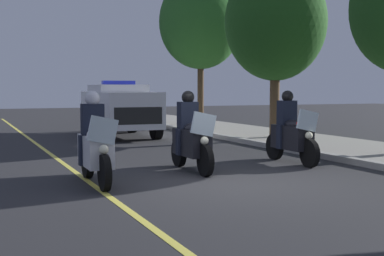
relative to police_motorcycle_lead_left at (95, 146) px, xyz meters
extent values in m
plane|color=#28282B|center=(0.93, 2.40, -0.70)|extent=(80.00, 80.00, 0.00)
cube|color=#E0D14C|center=(0.93, -0.07, -0.70)|extent=(48.00, 0.12, 0.01)
cylinder|color=black|center=(0.76, -0.02, -0.38)|extent=(0.64, 0.14, 0.64)
cylinder|color=black|center=(-0.74, 0.02, -0.38)|extent=(0.64, 0.16, 0.64)
cube|color=white|center=(0.03, 0.00, -0.08)|extent=(1.21, 0.47, 0.56)
ellipsoid|color=white|center=(0.08, 0.00, 0.22)|extent=(0.57, 0.33, 0.24)
cube|color=silver|center=(0.66, -0.02, 0.35)|extent=(0.07, 0.56, 0.53)
sphere|color=#F9F4CC|center=(0.72, -0.02, 0.02)|extent=(0.17, 0.17, 0.17)
sphere|color=red|center=(0.53, -0.17, 0.28)|extent=(0.09, 0.09, 0.09)
sphere|color=#1933F2|center=(0.54, 0.15, 0.28)|extent=(0.09, 0.09, 0.09)
cube|color=black|center=(-0.20, 0.00, 0.48)|extent=(0.29, 0.41, 0.60)
cube|color=black|center=(-0.13, 0.20, -0.08)|extent=(0.18, 0.14, 0.56)
cube|color=black|center=(-0.14, -0.20, -0.08)|extent=(0.18, 0.14, 0.56)
sphere|color=silver|center=(-0.18, 0.00, 0.88)|extent=(0.28, 0.28, 0.28)
cylinder|color=black|center=(0.05, 2.22, -0.38)|extent=(0.64, 0.14, 0.64)
cylinder|color=black|center=(-1.45, 2.26, -0.38)|extent=(0.64, 0.16, 0.64)
cube|color=black|center=(-0.68, 2.24, -0.08)|extent=(1.21, 0.47, 0.56)
ellipsoid|color=black|center=(-0.63, 2.24, 0.22)|extent=(0.57, 0.33, 0.24)
cube|color=silver|center=(-0.05, 2.23, 0.35)|extent=(0.07, 0.56, 0.53)
sphere|color=#F9F4CC|center=(0.01, 2.22, 0.02)|extent=(0.17, 0.17, 0.17)
sphere|color=red|center=(-0.18, 2.07, 0.28)|extent=(0.09, 0.09, 0.09)
sphere|color=#1933F2|center=(-0.17, 2.39, 0.28)|extent=(0.09, 0.09, 0.09)
cube|color=black|center=(-0.91, 2.25, 0.48)|extent=(0.29, 0.41, 0.60)
cube|color=black|center=(-0.84, 2.44, -0.08)|extent=(0.18, 0.14, 0.56)
cube|color=black|center=(-0.85, 2.04, -0.08)|extent=(0.18, 0.14, 0.56)
sphere|color=black|center=(-0.89, 2.25, 0.88)|extent=(0.28, 0.28, 0.28)
cylinder|color=black|center=(-0.10, 4.86, -0.38)|extent=(0.64, 0.14, 0.64)
cylinder|color=black|center=(-1.60, 4.90, -0.38)|extent=(0.64, 0.16, 0.64)
cube|color=black|center=(-0.83, 4.88, -0.08)|extent=(1.21, 0.47, 0.56)
ellipsoid|color=black|center=(-0.78, 4.88, 0.22)|extent=(0.57, 0.33, 0.24)
cube|color=silver|center=(-0.20, 4.87, 0.35)|extent=(0.07, 0.56, 0.53)
sphere|color=#F9F4CC|center=(-0.14, 4.86, 0.02)|extent=(0.17, 0.17, 0.17)
sphere|color=red|center=(-0.33, 4.71, 0.28)|extent=(0.09, 0.09, 0.09)
sphere|color=#1933F2|center=(-0.32, 5.03, 0.28)|extent=(0.09, 0.09, 0.09)
cube|color=black|center=(-1.06, 4.89, 0.48)|extent=(0.29, 0.41, 0.60)
cube|color=black|center=(-0.99, 5.08, -0.08)|extent=(0.18, 0.14, 0.56)
cube|color=black|center=(-1.00, 4.68, -0.08)|extent=(0.18, 0.14, 0.56)
sphere|color=black|center=(-1.04, 4.89, 0.88)|extent=(0.28, 0.28, 0.28)
cube|color=silver|center=(-9.27, 3.09, 0.32)|extent=(4.94, 2.02, 1.24)
cube|color=silver|center=(-9.57, 3.09, 1.02)|extent=(2.44, 1.81, 0.36)
cube|color=#2633D8|center=(-9.37, 3.09, 1.28)|extent=(0.31, 1.21, 0.14)
cube|color=black|center=(-6.87, 3.03, 0.18)|extent=(0.16, 1.62, 0.56)
cylinder|color=black|center=(-7.70, 3.95, -0.30)|extent=(0.81, 0.30, 0.80)
cylinder|color=black|center=(-7.74, 2.15, -0.30)|extent=(0.81, 0.30, 0.80)
cylinder|color=black|center=(-10.80, 4.02, -0.30)|extent=(0.81, 0.30, 0.80)
cylinder|color=black|center=(-10.84, 2.22, -0.30)|extent=(0.81, 0.30, 0.80)
cylinder|color=black|center=(-11.73, 4.94, -0.37)|extent=(0.66, 0.06, 0.66)
cylinder|color=black|center=(-12.83, 4.97, -0.37)|extent=(0.66, 0.06, 0.66)
cube|color=black|center=(-12.28, 4.96, -0.10)|extent=(1.00, 0.08, 0.36)
cube|color=black|center=(-12.33, 4.96, 0.50)|extent=(0.25, 0.33, 0.56)
sphere|color=tan|center=(-12.30, 4.96, 0.88)|extent=(0.22, 0.22, 0.22)
cylinder|color=#4C3823|center=(-5.91, 7.61, 0.67)|extent=(0.33, 0.33, 2.54)
ellipsoid|color=#1E4C19|center=(-5.91, 7.61, 3.32)|extent=(3.45, 3.45, 3.98)
cylinder|color=#42301E|center=(-12.07, 7.63, 0.97)|extent=(0.28, 0.28, 3.13)
ellipsoid|color=#286023|center=(-12.07, 7.63, 4.01)|extent=(3.70, 3.70, 4.16)
camera|label=1|loc=(9.66, -2.25, 1.07)|focal=49.79mm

